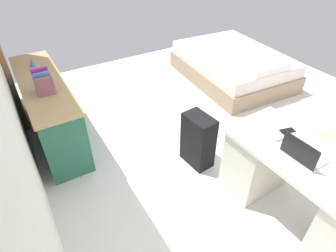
% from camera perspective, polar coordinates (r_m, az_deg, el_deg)
% --- Properties ---
extents(ground_plane, '(5.67, 5.67, 0.00)m').
position_cam_1_polar(ground_plane, '(3.77, 9.28, -1.51)').
color(ground_plane, silver).
extents(desk, '(1.46, 0.70, 0.74)m').
position_cam_1_polar(desk, '(2.78, 25.10, -11.52)').
color(desk, silver).
rests_on(desk, ground_plane).
extents(credenza, '(1.80, 0.48, 0.79)m').
position_cam_1_polar(credenza, '(3.76, -22.80, 3.09)').
color(credenza, '#28664C').
rests_on(credenza, ground_plane).
extents(bed, '(1.99, 1.53, 0.58)m').
position_cam_1_polar(bed, '(5.04, 12.96, 11.76)').
color(bed, gray).
rests_on(bed, ground_plane).
extents(suitcase_black, '(0.38, 0.25, 0.63)m').
position_cam_1_polar(suitcase_black, '(3.14, 6.07, -2.90)').
color(suitcase_black, black).
rests_on(suitcase_black, ground_plane).
extents(laptop, '(0.32, 0.23, 0.21)m').
position_cam_1_polar(laptop, '(2.50, 25.47, -5.07)').
color(laptop, '#B7B7BC').
rests_on(laptop, desk).
extents(computer_mouse, '(0.06, 0.10, 0.03)m').
position_cam_1_polar(computer_mouse, '(2.64, 21.41, -2.23)').
color(computer_mouse, white).
rests_on(computer_mouse, desk).
extents(cell_phone_by_mouse, '(0.10, 0.15, 0.01)m').
position_cam_1_polar(cell_phone_by_mouse, '(2.77, 22.96, -0.89)').
color(cell_phone_by_mouse, black).
rests_on(cell_phone_by_mouse, desk).
extents(book_row, '(0.20, 0.17, 0.24)m').
position_cam_1_polar(book_row, '(3.26, -23.83, 7.95)').
color(book_row, '#8A4F5A').
rests_on(book_row, credenza).
extents(figurine_small, '(0.08, 0.08, 0.11)m').
position_cam_1_polar(figurine_small, '(3.96, -25.76, 11.56)').
color(figurine_small, '#4C7FBF').
rests_on(figurine_small, credenza).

